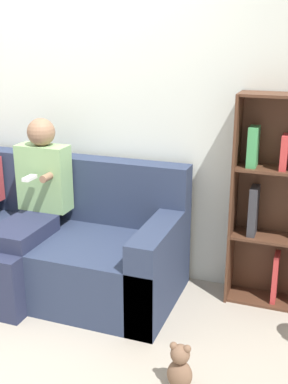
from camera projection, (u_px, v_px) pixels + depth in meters
ground_plane at (4, 317)px, 3.18m from camera, size 14.00×14.00×0.00m
back_wall at (66, 104)px, 3.64m from camera, size 10.00×0.06×2.55m
couch at (36, 243)px, 3.57m from camera, size 2.16×0.84×0.91m
adult_seated at (29, 209)px, 3.35m from camera, size 0.38×0.79×1.22m
bookshelf at (276, 200)px, 3.17m from camera, size 0.58×0.25×1.43m
teddy_bear at (180, 368)px, 2.50m from camera, size 0.14×0.11×0.27m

